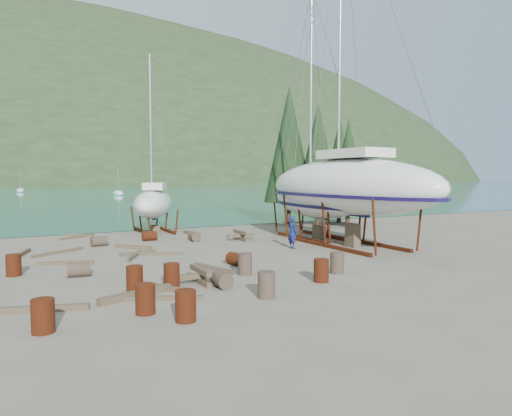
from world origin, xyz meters
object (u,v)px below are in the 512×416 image
small_sailboat_shore (153,203)px  worker (292,232)px  large_sailboat_near (346,186)px  large_sailboat_far (315,198)px

small_sailboat_shore → worker: bearing=-43.6°
large_sailboat_near → small_sailboat_shore: bearing=122.9°
large_sailboat_near → large_sailboat_far: size_ratio=1.35×
worker → small_sailboat_shore: bearing=21.9°
large_sailboat_near → small_sailboat_shore: (-8.11, 11.46, -1.38)m
large_sailboat_near → large_sailboat_far: bearing=85.6°
large_sailboat_far → large_sailboat_near: bearing=-84.9°
large_sailboat_far → worker: 4.76m
large_sailboat_far → small_sailboat_shore: large_sailboat_far is taller
large_sailboat_far → small_sailboat_shore: size_ratio=1.26×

